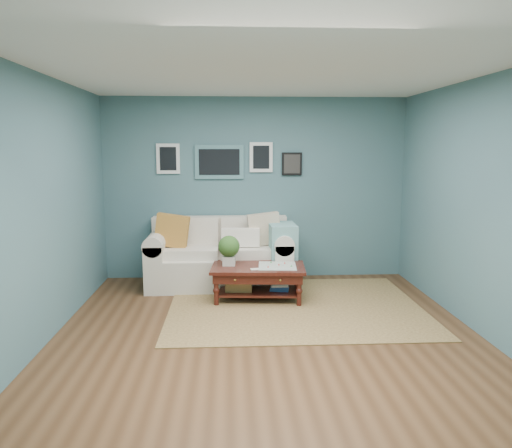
{
  "coord_description": "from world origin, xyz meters",
  "views": [
    {
      "loc": [
        -0.39,
        -4.97,
        1.97
      ],
      "look_at": [
        -0.07,
        1.0,
        1.05
      ],
      "focal_mm": 35.0,
      "sensor_mm": 36.0,
      "label": 1
    }
  ],
  "objects": [
    {
      "name": "room_shell",
      "position": [
        -0.01,
        0.06,
        1.36
      ],
      "size": [
        5.0,
        5.02,
        2.7
      ],
      "color": "brown",
      "rests_on": "ground"
    },
    {
      "name": "loveseat",
      "position": [
        -0.44,
        2.03,
        0.43
      ],
      "size": [
        2.08,
        0.94,
        1.07
      ],
      "color": "beige",
      "rests_on": "ground"
    },
    {
      "name": "coffee_table",
      "position": [
        -0.09,
        1.31,
        0.37
      ],
      "size": [
        1.24,
        0.78,
        0.84
      ],
      "rotation": [
        0.0,
        0.0,
        -0.08
      ],
      "color": "black",
      "rests_on": "ground"
    },
    {
      "name": "area_rug",
      "position": [
        0.42,
        0.98,
        0.01
      ],
      "size": [
        3.1,
        2.48,
        0.01
      ],
      "primitive_type": "cube",
      "color": "brown",
      "rests_on": "ground"
    }
  ]
}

